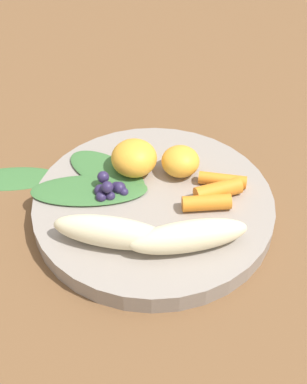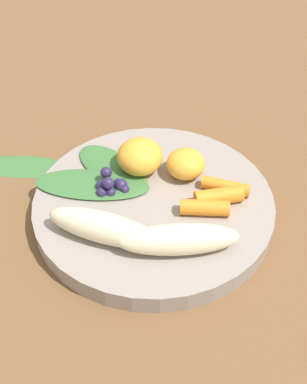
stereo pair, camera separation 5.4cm
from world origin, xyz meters
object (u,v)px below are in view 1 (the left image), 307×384
Objects in this scene: banana_peeled_right at (112,232)px; orange_segment_near at (134,158)px; kale_leaf_stray at (12,177)px; bowl at (154,206)px; banana_peeled_left at (189,236)px.

orange_segment_near is at bearing 91.53° from banana_peeled_right.
orange_segment_near reaches higher than kale_leaf_stray.
bowl is 2.22× the size of banana_peeled_left.
banana_peeled_right is 0.18m from kale_leaf_stray.
banana_peeled_left is 1.00× the size of banana_peeled_right.
banana_peeled_right is 2.28× the size of orange_segment_near.
banana_peeled_left is at bearing 7.27° from banana_peeled_right.
bowl is 2.22× the size of banana_peeled_right.
banana_peeled_left is 2.28× the size of orange_segment_near.
banana_peeled_left is at bearing 143.96° from kale_leaf_stray.
bowl is 0.08m from banana_peeled_left.
banana_peeled_right is (0.01, 0.07, 0.03)m from bowl.
banana_peeled_left is (-0.06, 0.05, 0.03)m from bowl.
orange_segment_near is (0.04, -0.03, 0.03)m from bowl.
bowl is 0.18m from kale_leaf_stray.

